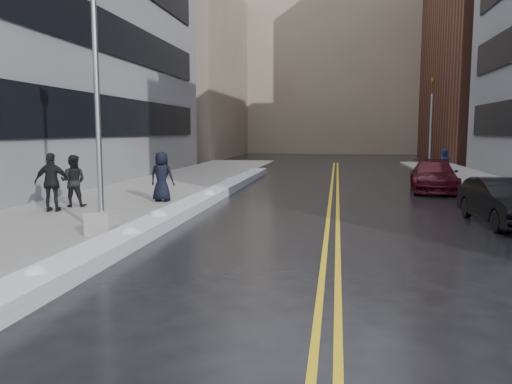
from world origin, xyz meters
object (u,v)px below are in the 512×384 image
at_px(car_maroon, 434,176).
at_px(pedestrian_b, 73,181).
at_px(pedestrian_east, 443,165).
at_px(car_black, 504,202).
at_px(lamppost, 99,141).
at_px(pedestrian_c, 162,177).
at_px(pedestrian_d, 52,182).
at_px(fire_hydrant, 511,191).
at_px(traffic_signal, 431,121).

bearing_deg(car_maroon, pedestrian_b, -143.33).
relative_size(pedestrian_b, pedestrian_east, 1.06).
bearing_deg(car_black, lamppost, -165.25).
bearing_deg(car_maroon, lamppost, -124.09).
relative_size(pedestrian_b, car_black, 0.43).
distance_m(lamppost, pedestrian_c, 6.24).
distance_m(pedestrian_c, car_black, 11.58).
height_order(pedestrian_c, pedestrian_east, pedestrian_c).
bearing_deg(pedestrian_c, pedestrian_east, -136.24).
distance_m(pedestrian_b, pedestrian_d, 1.11).
xyz_separation_m(pedestrian_d, car_black, (14.08, 0.69, -0.42)).
distance_m(fire_hydrant, pedestrian_b, 15.90).
distance_m(fire_hydrant, traffic_signal, 14.30).
relative_size(pedestrian_b, car_maroon, 0.37).
bearing_deg(car_maroon, traffic_signal, 87.24).
bearing_deg(traffic_signal, car_black, -93.16).
relative_size(car_black, car_maroon, 0.85).
distance_m(pedestrian_d, car_maroon, 16.41).
bearing_deg(pedestrian_b, pedestrian_east, -152.75).
relative_size(pedestrian_c, car_maroon, 0.38).
height_order(lamppost, car_maroon, lamppost).
height_order(fire_hydrant, car_maroon, car_maroon).
bearing_deg(pedestrian_b, lamppost, 114.82).
bearing_deg(fire_hydrant, pedestrian_c, -171.37).
height_order(fire_hydrant, pedestrian_east, pedestrian_east).
bearing_deg(fire_hydrant, pedestrian_d, -162.83).
xyz_separation_m(fire_hydrant, pedestrian_east, (-0.80, 8.07, 0.45)).
bearing_deg(traffic_signal, pedestrian_c, -127.79).
height_order(pedestrian_c, car_black, pedestrian_c).
xyz_separation_m(pedestrian_d, pedestrian_east, (14.78, 12.88, -0.11)).
xyz_separation_m(fire_hydrant, pedestrian_d, (-15.58, -4.81, 0.56)).
xyz_separation_m(pedestrian_c, pedestrian_east, (12.07, 10.02, -0.08)).
relative_size(pedestrian_c, car_black, 0.45).
xyz_separation_m(fire_hydrant, pedestrian_b, (-15.46, -3.71, 0.50)).
bearing_deg(car_black, car_maroon, 88.13).
distance_m(lamppost, pedestrian_b, 5.53).
distance_m(pedestrian_d, pedestrian_east, 19.60).
distance_m(lamppost, car_maroon, 16.20).
xyz_separation_m(pedestrian_b, pedestrian_d, (-0.12, -1.11, 0.06)).
bearing_deg(car_maroon, pedestrian_c, -144.14).
distance_m(fire_hydrant, pedestrian_c, 13.03).
xyz_separation_m(pedestrian_c, car_maroon, (10.91, 6.30, -0.37)).
relative_size(traffic_signal, pedestrian_c, 3.21).
bearing_deg(car_black, pedestrian_c, 164.20).
relative_size(pedestrian_d, car_maroon, 0.39).
bearing_deg(car_maroon, pedestrian_d, -140.22).
xyz_separation_m(pedestrian_b, car_black, (13.96, -0.42, -0.36)).
height_order(lamppost, pedestrian_b, lamppost).
relative_size(pedestrian_east, car_black, 0.41).
distance_m(traffic_signal, car_black, 18.35).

